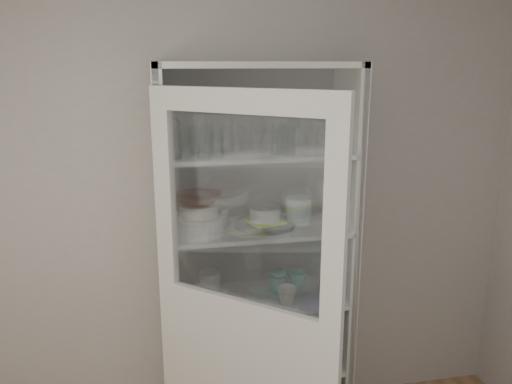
{
  "coord_description": "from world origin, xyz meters",
  "views": [
    {
      "loc": [
        -0.28,
        -1.19,
        2.09
      ],
      "look_at": [
        0.2,
        1.27,
        1.44
      ],
      "focal_mm": 35.0,
      "sensor_mm": 36.0,
      "label": 1
    }
  ],
  "objects_px": {
    "grey_bowl_stack": "(299,210)",
    "white_ramekin": "(265,213)",
    "goblet_0": "(173,132)",
    "mug_blue": "(330,284)",
    "cupboard_door": "(243,347)",
    "tin_box": "(275,356)",
    "teal_jar": "(278,282)",
    "measuring_cups": "(232,298)",
    "goblet_2": "(293,130)",
    "white_canister": "(210,283)",
    "cream_dish": "(231,357)",
    "terracotta_bowl": "(198,199)",
    "glass_platter": "(265,224)",
    "goblet_3": "(328,129)",
    "plate_stack_back": "(211,215)",
    "yellow_trivet": "(265,221)",
    "cream_bowl": "(199,210)",
    "plate_stack_front": "(199,225)",
    "goblet_1": "(261,134)",
    "mug_teal": "(298,280)",
    "mug_white": "(287,295)",
    "pantry_cabinet": "(254,277)"
  },
  "relations": [
    {
      "from": "pantry_cabinet",
      "to": "teal_jar",
      "type": "height_order",
      "value": "pantry_cabinet"
    },
    {
      "from": "cream_dish",
      "to": "terracotta_bowl",
      "type": "bearing_deg",
      "value": -156.62
    },
    {
      "from": "grey_bowl_stack",
      "to": "measuring_cups",
      "type": "xyz_separation_m",
      "value": [
        -0.38,
        -0.07,
        -0.45
      ]
    },
    {
      "from": "goblet_0",
      "to": "teal_jar",
      "type": "height_order",
      "value": "goblet_0"
    },
    {
      "from": "terracotta_bowl",
      "to": "cream_dish",
      "type": "bearing_deg",
      "value": 23.38
    },
    {
      "from": "measuring_cups",
      "to": "goblet_3",
      "type": "bearing_deg",
      "value": 14.65
    },
    {
      "from": "cream_bowl",
      "to": "terracotta_bowl",
      "type": "bearing_deg",
      "value": 0.0
    },
    {
      "from": "pantry_cabinet",
      "to": "measuring_cups",
      "type": "height_order",
      "value": "pantry_cabinet"
    },
    {
      "from": "cream_bowl",
      "to": "measuring_cups",
      "type": "height_order",
      "value": "cream_bowl"
    },
    {
      "from": "cupboard_door",
      "to": "measuring_cups",
      "type": "bearing_deg",
      "value": 128.15
    },
    {
      "from": "mug_white",
      "to": "terracotta_bowl",
      "type": "bearing_deg",
      "value": 165.15
    },
    {
      "from": "measuring_cups",
      "to": "tin_box",
      "type": "xyz_separation_m",
      "value": [
        0.24,
        0.02,
        -0.39
      ]
    },
    {
      "from": "terracotta_bowl",
      "to": "white_ramekin",
      "type": "xyz_separation_m",
      "value": [
        0.35,
        0.07,
        -0.12
      ]
    },
    {
      "from": "goblet_0",
      "to": "goblet_1",
      "type": "distance_m",
      "value": 0.45
    },
    {
      "from": "goblet_2",
      "to": "tin_box",
      "type": "bearing_deg",
      "value": -130.11
    },
    {
      "from": "measuring_cups",
      "to": "tin_box",
      "type": "relative_size",
      "value": 0.5
    },
    {
      "from": "goblet_1",
      "to": "cream_bowl",
      "type": "height_order",
      "value": "goblet_1"
    },
    {
      "from": "mug_blue",
      "to": "tin_box",
      "type": "height_order",
      "value": "mug_blue"
    },
    {
      "from": "grey_bowl_stack",
      "to": "mug_white",
      "type": "xyz_separation_m",
      "value": [
        -0.1,
        -0.14,
        -0.42
      ]
    },
    {
      "from": "cupboard_door",
      "to": "tin_box",
      "type": "bearing_deg",
      "value": 101.66
    },
    {
      "from": "goblet_2",
      "to": "mug_white",
      "type": "xyz_separation_m",
      "value": [
        -0.08,
        -0.23,
        -0.84
      ]
    },
    {
      "from": "cream_bowl",
      "to": "mug_blue",
      "type": "distance_m",
      "value": 0.86
    },
    {
      "from": "white_ramekin",
      "to": "measuring_cups",
      "type": "relative_size",
      "value": 1.48
    },
    {
      "from": "goblet_2",
      "to": "cream_dish",
      "type": "relative_size",
      "value": 0.67
    },
    {
      "from": "goblet_1",
      "to": "teal_jar",
      "type": "relative_size",
      "value": 1.4
    },
    {
      "from": "plate_stack_front",
      "to": "cream_bowl",
      "type": "relative_size",
      "value": 1.32
    },
    {
      "from": "goblet_0",
      "to": "goblet_1",
      "type": "relative_size",
      "value": 1.21
    },
    {
      "from": "white_ramekin",
      "to": "cream_dish",
      "type": "height_order",
      "value": "white_ramekin"
    },
    {
      "from": "glass_platter",
      "to": "mug_teal",
      "type": "height_order",
      "value": "glass_platter"
    },
    {
      "from": "grey_bowl_stack",
      "to": "tin_box",
      "type": "relative_size",
      "value": 0.63
    },
    {
      "from": "pantry_cabinet",
      "to": "yellow_trivet",
      "type": "bearing_deg",
      "value": -56.22
    },
    {
      "from": "terracotta_bowl",
      "to": "teal_jar",
      "type": "bearing_deg",
      "value": 12.82
    },
    {
      "from": "goblet_3",
      "to": "measuring_cups",
      "type": "height_order",
      "value": "goblet_3"
    },
    {
      "from": "terracotta_bowl",
      "to": "glass_platter",
      "type": "relative_size",
      "value": 0.67
    },
    {
      "from": "goblet_3",
      "to": "mug_blue",
      "type": "xyz_separation_m",
      "value": [
        0.0,
        -0.12,
        -0.84
      ]
    },
    {
      "from": "goblet_0",
      "to": "mug_blue",
      "type": "height_order",
      "value": "goblet_0"
    },
    {
      "from": "tin_box",
      "to": "goblet_1",
      "type": "bearing_deg",
      "value": 119.57
    },
    {
      "from": "plate_stack_front",
      "to": "grey_bowl_stack",
      "type": "relative_size",
      "value": 1.8
    },
    {
      "from": "teal_jar",
      "to": "measuring_cups",
      "type": "height_order",
      "value": "teal_jar"
    },
    {
      "from": "white_ramekin",
      "to": "tin_box",
      "type": "relative_size",
      "value": 0.74
    },
    {
      "from": "terracotta_bowl",
      "to": "tin_box",
      "type": "xyz_separation_m",
      "value": [
        0.41,
        0.04,
        -0.95
      ]
    },
    {
      "from": "tin_box",
      "to": "mug_teal",
      "type": "bearing_deg",
      "value": 30.01
    },
    {
      "from": "goblet_0",
      "to": "goblet_3",
      "type": "bearing_deg",
      "value": -1.14
    },
    {
      "from": "plate_stack_back",
      "to": "yellow_trivet",
      "type": "height_order",
      "value": "plate_stack_back"
    },
    {
      "from": "plate_stack_back",
      "to": "mug_white",
      "type": "distance_m",
      "value": 0.58
    },
    {
      "from": "cupboard_door",
      "to": "yellow_trivet",
      "type": "height_order",
      "value": "cupboard_door"
    },
    {
      "from": "grey_bowl_stack",
      "to": "white_ramekin",
      "type": "bearing_deg",
      "value": -175.19
    },
    {
      "from": "grey_bowl_stack",
      "to": "white_canister",
      "type": "relative_size",
      "value": 1.04
    },
    {
      "from": "goblet_2",
      "to": "cream_bowl",
      "type": "distance_m",
      "value": 0.66
    },
    {
      "from": "plate_stack_back",
      "to": "goblet_1",
      "type": "bearing_deg",
      "value": -5.44
    }
  ]
}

